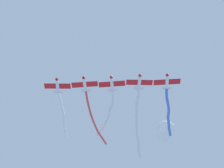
% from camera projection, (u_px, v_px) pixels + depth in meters
% --- Properties ---
extents(airplane_lead, '(6.11, 7.81, 2.00)m').
position_uv_depth(airplane_lead, '(58.00, 86.00, 89.46)').
color(airplane_lead, white).
extents(smoke_trail_lead, '(20.05, 11.74, 3.40)m').
position_uv_depth(smoke_trail_lead, '(63.00, 117.00, 98.77)').
color(smoke_trail_lead, white).
extents(airplane_left_wing, '(6.33, 7.59, 2.00)m').
position_uv_depth(airplane_left_wing, '(85.00, 84.00, 89.47)').
color(airplane_left_wing, white).
extents(smoke_trail_left_wing, '(18.19, 17.39, 1.62)m').
position_uv_depth(smoke_trail_left_wing, '(94.00, 120.00, 98.43)').
color(smoke_trail_left_wing, '#DB4C4C').
extents(airplane_right_wing, '(6.35, 7.56, 2.00)m').
position_uv_depth(airplane_right_wing, '(112.00, 84.00, 89.00)').
color(airplane_right_wing, white).
extents(smoke_trail_right_wing, '(23.25, 7.36, 4.50)m').
position_uv_depth(smoke_trail_right_wing, '(107.00, 115.00, 98.99)').
color(smoke_trail_right_wing, white).
extents(airplane_slot, '(6.13, 7.84, 2.00)m').
position_uv_depth(airplane_slot, '(139.00, 82.00, 89.02)').
color(airplane_slot, white).
extents(smoke_trail_slot, '(26.30, 17.90, 1.60)m').
position_uv_depth(smoke_trail_slot, '(138.00, 126.00, 99.59)').
color(smoke_trail_slot, white).
extents(airplane_trail, '(6.31, 7.61, 2.00)m').
position_uv_depth(airplane_trail, '(167.00, 82.00, 88.55)').
color(airplane_trail, white).
extents(smoke_trail_trail, '(16.64, 13.88, 1.58)m').
position_uv_depth(smoke_trail_trail, '(168.00, 114.00, 96.37)').
color(smoke_trail_trail, '#4C75DB').
extents(cloud_high, '(11.73, 9.57, 3.99)m').
position_uv_depth(cloud_high, '(165.00, 131.00, 118.44)').
color(cloud_high, white).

